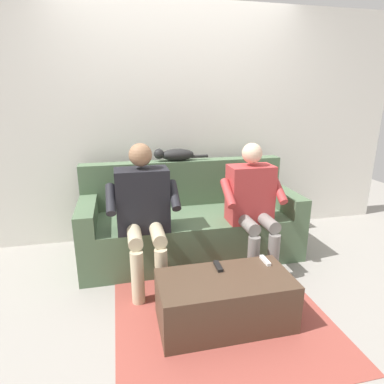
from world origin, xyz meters
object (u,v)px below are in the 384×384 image
(couch, at_px, (190,224))
(coffee_table, at_px, (225,300))
(person_right_seated, at_px, (143,207))
(person_left_seated, at_px, (252,201))
(remote_black, at_px, (218,266))
(cat_on_backrest, at_px, (175,155))
(remote_white, at_px, (265,260))

(couch, bearing_deg, coffee_table, 90.00)
(person_right_seated, bearing_deg, coffee_table, 123.97)
(person_left_seated, height_order, remote_black, person_left_seated)
(cat_on_backrest, bearing_deg, coffee_table, 93.71)
(couch, relative_size, person_right_seated, 1.77)
(coffee_table, xyz_separation_m, person_left_seated, (-0.48, -0.70, 0.46))
(coffee_table, relative_size, remote_white, 6.71)
(cat_on_backrest, distance_m, remote_black, 1.37)
(cat_on_backrest, bearing_deg, remote_white, 109.73)
(couch, distance_m, cat_on_backrest, 0.71)
(coffee_table, bearing_deg, remote_black, -86.55)
(person_left_seated, relative_size, person_right_seated, 0.98)
(person_left_seated, bearing_deg, cat_on_backrest, -49.96)
(coffee_table, relative_size, cat_on_backrest, 1.63)
(remote_white, bearing_deg, person_right_seated, -124.67)
(remote_white, bearing_deg, person_left_seated, 167.29)
(coffee_table, distance_m, remote_white, 0.43)
(coffee_table, height_order, remote_white, remote_white)
(person_left_seated, height_order, remote_white, person_left_seated)
(person_left_seated, distance_m, person_right_seated, 0.95)
(remote_black, bearing_deg, coffee_table, -175.13)
(couch, bearing_deg, person_right_seated, 39.93)
(couch, distance_m, remote_white, 1.03)
(cat_on_backrest, bearing_deg, couch, 108.25)
(person_right_seated, distance_m, remote_white, 1.05)
(remote_black, bearing_deg, couch, 0.93)
(couch, height_order, coffee_table, couch)
(couch, bearing_deg, remote_black, 89.50)
(coffee_table, bearing_deg, couch, -90.00)
(remote_black, bearing_deg, remote_white, -88.44)
(cat_on_backrest, xyz_separation_m, remote_black, (-0.08, 1.24, -0.59))
(couch, xyz_separation_m, remote_black, (0.01, 0.97, 0.06))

